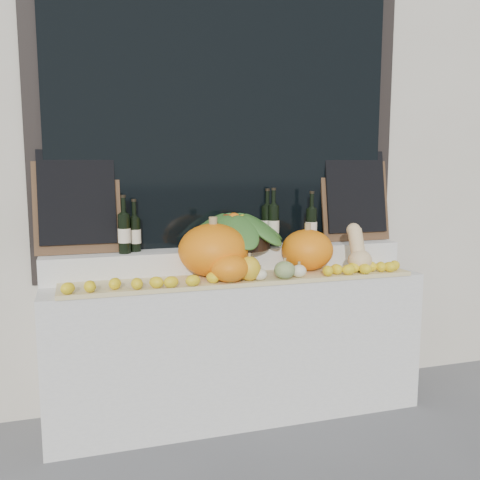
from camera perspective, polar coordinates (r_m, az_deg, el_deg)
name	(u,v)px	position (r m, az deg, el deg)	size (l,w,h in m)	color
storefront_facade	(207,67)	(3.97, -3.52, 17.96)	(7.00, 0.94, 4.50)	beige
display_sill	(237,345)	(3.42, -0.37, -11.17)	(2.30, 0.55, 0.88)	silver
rear_tier	(230,260)	(3.42, -1.10, -2.12)	(2.30, 0.25, 0.16)	silver
straw_bedding	(242,279)	(3.18, 0.26, -4.19)	(2.10, 0.32, 0.03)	tan
pumpkin_left	(213,250)	(3.18, -2.86, -1.07)	(0.42, 0.42, 0.32)	orange
pumpkin_right	(307,250)	(3.38, 7.19, -1.05)	(0.32, 0.32, 0.26)	orange
pumpkin_center	(230,268)	(3.03, -1.13, -2.99)	(0.22, 0.22, 0.16)	orange
butternut_squash	(358,251)	(3.42, 12.48, -1.20)	(0.15, 0.21, 0.29)	#E6C087
decorative_gourds	(263,270)	(3.09, 2.52, -3.26)	(0.52, 0.14, 0.16)	#2F601C
lemon_heap	(248,275)	(3.07, 0.87, -3.81)	(2.20, 0.16, 0.06)	yellow
produce_bowl	(234,231)	(3.39, -0.66, 1.02)	(0.70, 0.70, 0.23)	black
wine_bottle_far_left	(124,233)	(3.25, -12.24, 0.74)	(0.08, 0.08, 0.35)	black
wine_bottle_near_left	(135,234)	(3.31, -11.16, 0.66)	(0.08, 0.08, 0.32)	black
wine_bottle_tall	(267,224)	(3.54, 2.93, 1.67)	(0.08, 0.08, 0.37)	black
wine_bottle_near_right	(273,224)	(3.50, 3.58, 1.67)	(0.08, 0.08, 0.38)	black
wine_bottle_far_right	(311,226)	(3.54, 7.61, 1.51)	(0.08, 0.08, 0.35)	black
chalkboard_left	(77,200)	(3.31, -16.98, 4.14)	(0.50, 0.14, 0.61)	#4C331E
chalkboard_right	(355,194)	(3.79, 12.18, 4.81)	(0.50, 0.14, 0.61)	#4C331E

